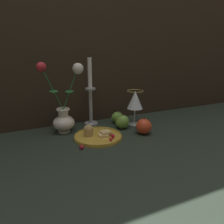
{
  "coord_description": "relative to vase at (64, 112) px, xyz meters",
  "views": [
    {
      "loc": [
        -0.41,
        -0.93,
        0.41
      ],
      "look_at": [
        0.03,
        0.03,
        0.1
      ],
      "focal_mm": 35.0,
      "sensor_mm": 36.0,
      "label": 1
    }
  ],
  "objects": [
    {
      "name": "berry_front_center",
      "position": [
        0.02,
        -0.23,
        -0.1
      ],
      "size": [
        0.02,
        0.02,
        0.02
      ],
      "primitive_type": "sphere",
      "color": "#AD192D",
      "rests_on": "ground_plane"
    },
    {
      "name": "apple_near_glass",
      "position": [
        0.29,
        -0.07,
        -0.07
      ],
      "size": [
        0.07,
        0.07,
        0.09
      ],
      "color": "#669938",
      "rests_on": "ground_plane"
    },
    {
      "name": "apple_beside_vase",
      "position": [
        0.35,
        -0.19,
        -0.07
      ],
      "size": [
        0.08,
        0.08,
        0.09
      ],
      "color": "#D14223",
      "rests_on": "ground_plane"
    },
    {
      "name": "apple_at_table_edge",
      "position": [
        0.3,
        0.01,
        -0.07
      ],
      "size": [
        0.07,
        0.07,
        0.08
      ],
      "color": "#669938",
      "rests_on": "ground_plane"
    },
    {
      "name": "candlestick",
      "position": [
        0.16,
        0.06,
        0.05
      ],
      "size": [
        0.07,
        0.07,
        0.37
      ],
      "color": "#A3A3A8",
      "rests_on": "ground_plane"
    },
    {
      "name": "berry_near_plate",
      "position": [
        0.41,
        -0.12,
        -0.1
      ],
      "size": [
        0.02,
        0.02,
        0.02
      ],
      "primitive_type": "sphere",
      "color": "#AD192D",
      "rests_on": "ground_plane"
    },
    {
      "name": "plate_with_pastries",
      "position": [
        0.12,
        -0.14,
        -0.09
      ],
      "size": [
        0.23,
        0.23,
        0.06
      ],
      "color": "gold",
      "rests_on": "ground_plane"
    },
    {
      "name": "vase",
      "position": [
        0.0,
        0.0,
        0.0
      ],
      "size": [
        0.22,
        0.11,
        0.35
      ],
      "color": "silver",
      "rests_on": "ground_plane"
    },
    {
      "name": "ground_plane",
      "position": [
        0.2,
        -0.11,
        -0.11
      ],
      "size": [
        2.4,
        2.4,
        0.0
      ],
      "primitive_type": "plane",
      "color": "#232D23",
      "rests_on": "ground"
    },
    {
      "name": "wine_glass",
      "position": [
        0.38,
        -0.04,
        0.03
      ],
      "size": [
        0.09,
        0.09,
        0.19
      ],
      "color": "silver",
      "rests_on": "ground_plane"
    },
    {
      "name": "wall_back",
      "position": [
        0.2,
        0.13,
        0.49
      ],
      "size": [
        2.4,
        0.04,
        1.2
      ],
      "primitive_type": "cube",
      "color": "#2D2319",
      "rests_on": "ground_plane"
    }
  ]
}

